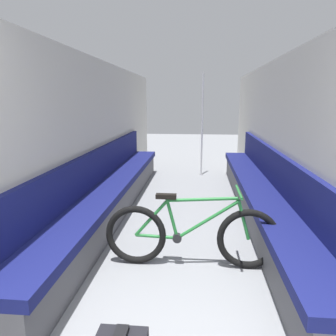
# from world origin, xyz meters

# --- Properties ---
(wall_left) EXTENTS (0.10, 9.98, 2.23)m
(wall_left) POSITION_xyz_m (-1.34, 3.39, 1.12)
(wall_left) COLOR beige
(wall_left) RESTS_ON ground
(wall_right) EXTENTS (0.10, 9.98, 2.23)m
(wall_right) POSITION_xyz_m (1.34, 3.39, 1.12)
(wall_right) COLOR beige
(wall_right) RESTS_ON ground
(bench_seat_row_left) EXTENTS (0.49, 5.72, 0.95)m
(bench_seat_row_left) POSITION_xyz_m (-1.08, 3.56, 0.31)
(bench_seat_row_left) COLOR #4C4C51
(bench_seat_row_left) RESTS_ON ground
(bench_seat_row_right) EXTENTS (0.49, 5.72, 0.95)m
(bench_seat_row_right) POSITION_xyz_m (1.08, 3.56, 0.31)
(bench_seat_row_right) COLOR #4C4C51
(bench_seat_row_right) RESTS_ON ground
(bicycle) EXTENTS (1.73, 0.46, 0.79)m
(bicycle) POSITION_xyz_m (0.13, 2.10, 0.33)
(bicycle) COLOR black
(bicycle) RESTS_ON ground
(grab_pole_near) EXTENTS (0.08, 0.08, 2.21)m
(grab_pole_near) POSITION_xyz_m (0.26, 6.21, 1.08)
(grab_pole_near) COLOR gray
(grab_pole_near) RESTS_ON ground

